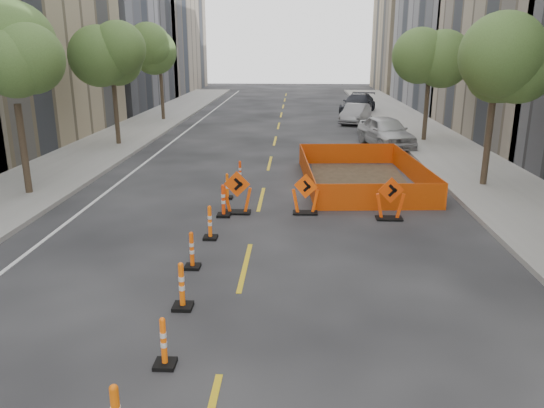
{
  "coord_description": "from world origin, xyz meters",
  "views": [
    {
      "loc": [
        1.22,
        -8.03,
        5.22
      ],
      "look_at": [
        0.58,
        5.73,
        1.1
      ],
      "focal_mm": 35.0,
      "sensor_mm": 36.0,
      "label": 1
    }
  ],
  "objects_px": {
    "channelizer_3": "(182,286)",
    "channelizer_5": "(210,222)",
    "channelizer_8": "(240,172)",
    "parked_car_far": "(358,104)",
    "channelizer_7": "(227,186)",
    "parked_car_mid": "(356,114)",
    "channelizer_4": "(192,250)",
    "chevron_sign_right": "(390,198)",
    "channelizer_2": "(164,342)",
    "parked_car_near": "(386,132)",
    "channelizer_6": "(223,200)",
    "chevron_sign_left": "(237,192)",
    "chevron_sign_center": "(306,194)"
  },
  "relations": [
    {
      "from": "channelizer_5",
      "to": "channelizer_6",
      "type": "relative_size",
      "value": 0.93
    },
    {
      "from": "channelizer_2",
      "to": "chevron_sign_right",
      "type": "bearing_deg",
      "value": 57.97
    },
    {
      "from": "chevron_sign_right",
      "to": "chevron_sign_left",
      "type": "bearing_deg",
      "value": 166.27
    },
    {
      "from": "parked_car_near",
      "to": "parked_car_mid",
      "type": "distance_m",
      "value": 9.01
    },
    {
      "from": "channelizer_4",
      "to": "parked_car_far",
      "type": "xyz_separation_m",
      "value": [
        7.36,
        31.02,
        0.31
      ]
    },
    {
      "from": "channelizer_8",
      "to": "parked_car_far",
      "type": "relative_size",
      "value": 0.17
    },
    {
      "from": "channelizer_2",
      "to": "channelizer_6",
      "type": "distance_m",
      "value": 8.25
    },
    {
      "from": "channelizer_4",
      "to": "parked_car_mid",
      "type": "bearing_deg",
      "value": 75.55
    },
    {
      "from": "channelizer_6",
      "to": "chevron_sign_left",
      "type": "distance_m",
      "value": 0.57
    },
    {
      "from": "channelizer_8",
      "to": "parked_car_far",
      "type": "bearing_deg",
      "value": 72.79
    },
    {
      "from": "channelizer_3",
      "to": "channelizer_7",
      "type": "relative_size",
      "value": 1.12
    },
    {
      "from": "channelizer_3",
      "to": "channelizer_7",
      "type": "bearing_deg",
      "value": 90.83
    },
    {
      "from": "channelizer_7",
      "to": "parked_car_near",
      "type": "height_order",
      "value": "parked_car_near"
    },
    {
      "from": "channelizer_2",
      "to": "channelizer_8",
      "type": "height_order",
      "value": "channelizer_8"
    },
    {
      "from": "channelizer_2",
      "to": "channelizer_4",
      "type": "bearing_deg",
      "value": 94.41
    },
    {
      "from": "chevron_sign_left",
      "to": "chevron_sign_right",
      "type": "relative_size",
      "value": 1.03
    },
    {
      "from": "parked_car_mid",
      "to": "parked_car_far",
      "type": "xyz_separation_m",
      "value": [
        0.75,
        5.34,
        0.12
      ]
    },
    {
      "from": "channelizer_6",
      "to": "parked_car_far",
      "type": "xyz_separation_m",
      "value": [
        7.15,
        26.89,
        0.26
      ]
    },
    {
      "from": "parked_car_near",
      "to": "parked_car_far",
      "type": "xyz_separation_m",
      "value": [
        0.07,
        14.33,
        -0.03
      ]
    },
    {
      "from": "parked_car_mid",
      "to": "channelizer_5",
      "type": "bearing_deg",
      "value": -86.32
    },
    {
      "from": "channelizer_5",
      "to": "channelizer_8",
      "type": "relative_size",
      "value": 1.05
    },
    {
      "from": "channelizer_7",
      "to": "chevron_sign_left",
      "type": "bearing_deg",
      "value": -72.23
    },
    {
      "from": "channelizer_2",
      "to": "channelizer_5",
      "type": "distance_m",
      "value": 6.19
    },
    {
      "from": "channelizer_4",
      "to": "chevron_sign_right",
      "type": "height_order",
      "value": "chevron_sign_right"
    },
    {
      "from": "channelizer_3",
      "to": "channelizer_8",
      "type": "height_order",
      "value": "channelizer_3"
    },
    {
      "from": "channelizer_4",
      "to": "channelizer_8",
      "type": "distance_m",
      "value": 8.26
    },
    {
      "from": "channelizer_4",
      "to": "channelizer_7",
      "type": "height_order",
      "value": "channelizer_4"
    },
    {
      "from": "parked_car_mid",
      "to": "chevron_sign_left",
      "type": "bearing_deg",
      "value": -86.71
    },
    {
      "from": "channelizer_5",
      "to": "channelizer_8",
      "type": "bearing_deg",
      "value": 88.16
    },
    {
      "from": "channelizer_3",
      "to": "channelizer_6",
      "type": "distance_m",
      "value": 6.19
    },
    {
      "from": "channelizer_7",
      "to": "parked_car_mid",
      "type": "distance_m",
      "value": 20.56
    },
    {
      "from": "channelizer_6",
      "to": "channelizer_8",
      "type": "height_order",
      "value": "channelizer_6"
    },
    {
      "from": "chevron_sign_center",
      "to": "parked_car_far",
      "type": "xyz_separation_m",
      "value": [
        4.55,
        26.5,
        0.12
      ]
    },
    {
      "from": "channelizer_2",
      "to": "chevron_sign_left",
      "type": "distance_m",
      "value": 8.61
    },
    {
      "from": "parked_car_far",
      "to": "chevron_sign_center",
      "type": "bearing_deg",
      "value": -83.5
    },
    {
      "from": "channelizer_3",
      "to": "channelizer_5",
      "type": "relative_size",
      "value": 1.05
    },
    {
      "from": "channelizer_4",
      "to": "chevron_sign_center",
      "type": "bearing_deg",
      "value": 58.09
    },
    {
      "from": "channelizer_4",
      "to": "chevron_sign_left",
      "type": "height_order",
      "value": "chevron_sign_left"
    },
    {
      "from": "channelizer_2",
      "to": "channelizer_8",
      "type": "relative_size",
      "value": 0.98
    },
    {
      "from": "channelizer_3",
      "to": "channelizer_5",
      "type": "distance_m",
      "value": 4.13
    },
    {
      "from": "channelizer_5",
      "to": "channelizer_2",
      "type": "bearing_deg",
      "value": -88.09
    },
    {
      "from": "channelizer_4",
      "to": "parked_car_far",
      "type": "height_order",
      "value": "parked_car_far"
    },
    {
      "from": "channelizer_6",
      "to": "channelizer_4",
      "type": "bearing_deg",
      "value": -92.94
    },
    {
      "from": "channelizer_6",
      "to": "channelizer_7",
      "type": "distance_m",
      "value": 2.07
    },
    {
      "from": "channelizer_7",
      "to": "chevron_sign_left",
      "type": "relative_size",
      "value": 0.65
    },
    {
      "from": "chevron_sign_right",
      "to": "channelizer_2",
      "type": "bearing_deg",
      "value": -130.73
    },
    {
      "from": "channelizer_8",
      "to": "channelizer_6",
      "type": "bearing_deg",
      "value": -91.37
    },
    {
      "from": "channelizer_5",
      "to": "channelizer_8",
      "type": "distance_m",
      "value": 6.19
    },
    {
      "from": "channelizer_4",
      "to": "parked_car_mid",
      "type": "relative_size",
      "value": 0.23
    },
    {
      "from": "chevron_sign_center",
      "to": "channelizer_5",
      "type": "bearing_deg",
      "value": -113.57
    }
  ]
}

